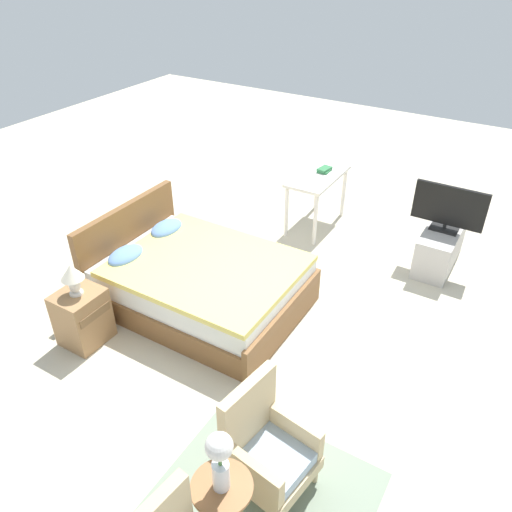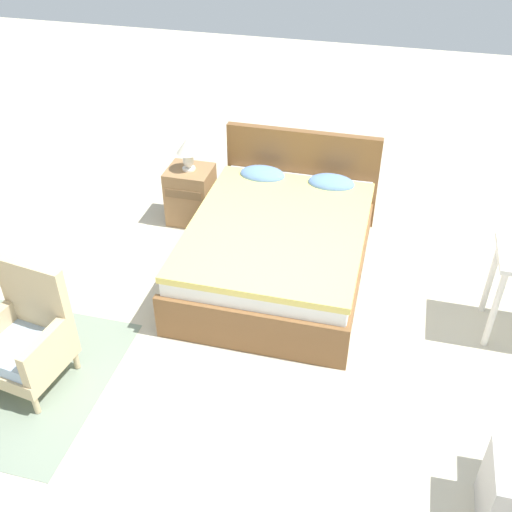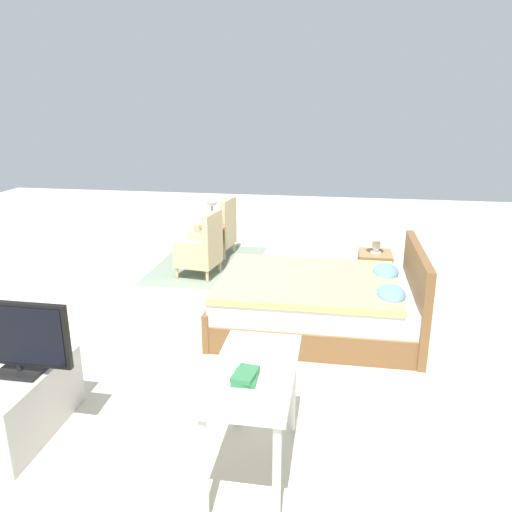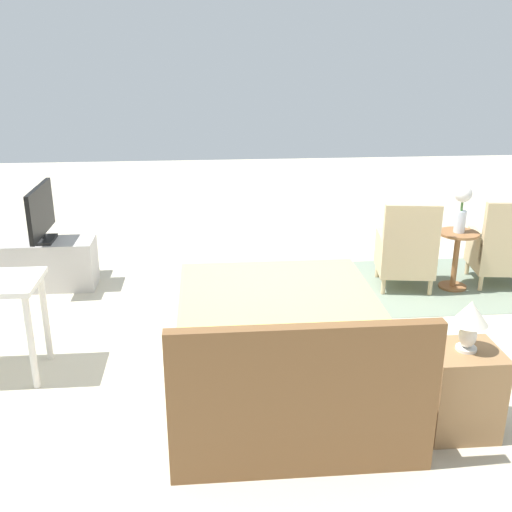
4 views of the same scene
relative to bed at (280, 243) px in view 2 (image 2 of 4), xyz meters
name	(u,v)px [view 2 (image 2 of 4)]	position (x,y,z in m)	size (l,w,h in m)	color
ground_plane	(260,341)	(0.05, -0.95, -0.30)	(16.00, 16.00, 0.00)	beige
bed	(280,243)	(0.00, 0.00, 0.00)	(1.53, 2.12, 0.96)	brown
armchair_by_window_right	(28,338)	(-1.48, -1.71, 0.08)	(0.61, 0.61, 0.92)	#CCB284
nightstand	(191,195)	(-1.07, 0.63, -0.01)	(0.44, 0.41, 0.58)	#997047
table_lamp	(187,149)	(-1.07, 0.63, 0.50)	(0.22, 0.22, 0.33)	silver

